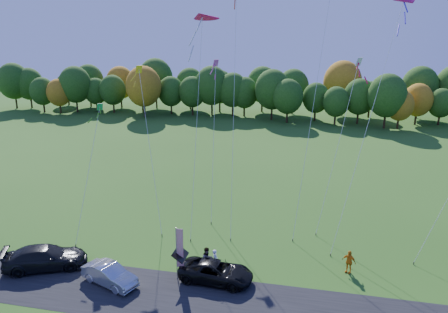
% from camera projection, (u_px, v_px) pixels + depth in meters
% --- Properties ---
extents(ground, '(160.00, 160.00, 0.00)m').
position_uv_depth(ground, '(207.00, 269.00, 32.60)').
color(ground, '#255015').
extents(asphalt_strip, '(90.00, 6.00, 0.01)m').
position_uv_depth(asphalt_strip, '(192.00, 300.00, 28.85)').
color(asphalt_strip, black).
rests_on(asphalt_strip, ground).
extents(tree_line, '(116.00, 12.00, 10.00)m').
position_uv_depth(tree_line, '(278.00, 120.00, 84.08)').
color(tree_line, '#1E4711').
rests_on(tree_line, ground).
extents(black_suv, '(5.41, 2.79, 1.46)m').
position_uv_depth(black_suv, '(216.00, 272.00, 30.83)').
color(black_suv, black).
rests_on(black_suv, ground).
extents(silver_sedan, '(4.59, 2.93, 1.43)m').
position_uv_depth(silver_sedan, '(110.00, 275.00, 30.48)').
color(silver_sedan, '#B7B7BC').
rests_on(silver_sedan, ground).
extents(dark_truck_a, '(6.45, 4.68, 1.73)m').
position_uv_depth(dark_truck_a, '(45.00, 257.00, 32.47)').
color(dark_truck_a, black).
rests_on(dark_truck_a, ground).
extents(person_tailgate_a, '(0.62, 0.73, 1.71)m').
position_uv_depth(person_tailgate_a, '(215.00, 260.00, 32.09)').
color(person_tailgate_a, white).
rests_on(person_tailgate_a, ground).
extents(person_tailgate_b, '(1.17, 1.18, 1.93)m').
position_uv_depth(person_tailgate_b, '(207.00, 260.00, 31.95)').
color(person_tailgate_b, gray).
rests_on(person_tailgate_b, ground).
extents(person_east, '(1.12, 0.84, 1.77)m').
position_uv_depth(person_east, '(349.00, 262.00, 31.83)').
color(person_east, orange).
rests_on(person_east, ground).
extents(feather_flag, '(0.52, 0.11, 3.96)m').
position_uv_depth(feather_flag, '(179.00, 248.00, 30.71)').
color(feather_flag, '#999999').
rests_on(feather_flag, ground).
extents(kite_delta_blue, '(3.14, 11.82, 24.54)m').
position_uv_depth(kite_delta_blue, '(234.00, 87.00, 38.76)').
color(kite_delta_blue, '#4C3F33').
rests_on(kite_delta_blue, ground).
extents(kite_parafoil_orange, '(5.15, 13.85, 33.42)m').
position_uv_depth(kite_parafoil_orange, '(324.00, 36.00, 37.88)').
color(kite_parafoil_orange, '#4C3F33').
rests_on(kite_parafoil_orange, ground).
extents(kite_delta_red, '(2.87, 9.03, 19.85)m').
position_uv_depth(kite_delta_red, '(197.00, 108.00, 38.00)').
color(kite_delta_red, '#4C3F33').
rests_on(kite_delta_red, ground).
extents(kite_parafoil_rainbow, '(6.34, 8.90, 20.07)m').
position_uv_depth(kite_parafoil_rainbow, '(368.00, 124.00, 35.01)').
color(kite_parafoil_rainbow, '#4C3F33').
rests_on(kite_parafoil_rainbow, ground).
extents(kite_diamond_yellow, '(4.79, 7.27, 14.27)m').
position_uv_depth(kite_diamond_yellow, '(150.00, 148.00, 39.21)').
color(kite_diamond_yellow, '#4C3F33').
rests_on(kite_diamond_yellow, ground).
extents(kite_diamond_green, '(1.09, 6.83, 11.15)m').
position_uv_depth(kite_diamond_green, '(89.00, 167.00, 37.41)').
color(kite_diamond_green, '#4C3F33').
rests_on(kite_diamond_green, ground).
extents(kite_diamond_white, '(3.44, 5.93, 15.15)m').
position_uv_depth(kite_diamond_white, '(338.00, 147.00, 37.88)').
color(kite_diamond_white, '#4C3F33').
rests_on(kite_diamond_white, ground).
extents(kite_diamond_pink, '(1.72, 7.48, 14.61)m').
position_uv_depth(kite_diamond_pink, '(214.00, 139.00, 41.31)').
color(kite_diamond_pink, '#4C3F33').
rests_on(kite_diamond_pink, ground).
extents(kite_diamond_blue_low, '(4.51, 3.26, 9.96)m').
position_uv_depth(kite_diamond_blue_low, '(446.00, 202.00, 32.66)').
color(kite_diamond_blue_low, '#4C3F33').
rests_on(kite_diamond_blue_low, ground).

